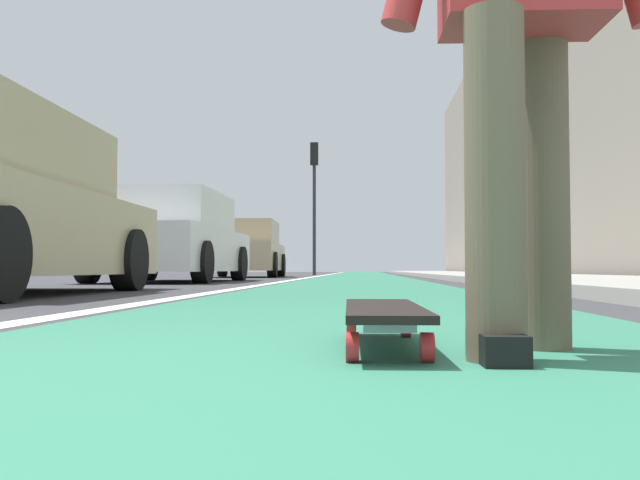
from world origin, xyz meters
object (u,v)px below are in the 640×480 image
at_px(traffic_light, 314,184).
at_px(pedestrian_distant, 485,238).
at_px(parked_car_mid, 171,240).
at_px(parked_car_far, 246,250).
at_px(skateboard, 383,314).

height_order(traffic_light, pedestrian_distant, traffic_light).
height_order(parked_car_mid, parked_car_far, parked_car_far).
xyz_separation_m(parked_car_far, pedestrian_distant, (-3.65, -5.68, 0.16)).
relative_size(skateboard, traffic_light, 0.18).
relative_size(parked_car_far, traffic_light, 0.87).
bearing_deg(parked_car_mid, traffic_light, -6.12).
bearing_deg(pedestrian_distant, skateboard, 169.19).
height_order(parked_car_mid, pedestrian_distant, pedestrian_distant).
height_order(skateboard, parked_car_mid, parked_car_mid).
distance_m(parked_car_far, traffic_light, 7.22).
bearing_deg(traffic_light, pedestrian_distant, -157.22).
relative_size(traffic_light, pedestrian_distant, 3.12).
xyz_separation_m(parked_car_mid, traffic_light, (13.57, -1.46, 2.55)).
distance_m(parked_car_mid, pedestrian_distant, 6.65).
relative_size(parked_car_mid, pedestrian_distant, 3.00).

